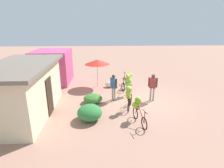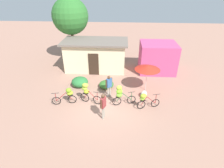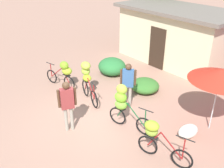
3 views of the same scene
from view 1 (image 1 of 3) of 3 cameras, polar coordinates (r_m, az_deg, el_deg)
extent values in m
plane|color=#A57764|center=(12.01, 8.35, -5.04)|extent=(60.00, 60.00, 0.00)
cube|color=beige|center=(10.79, -25.63, -2.02)|extent=(5.44, 2.63, 2.60)
cube|color=#72665B|center=(10.44, -26.66, 5.12)|extent=(5.94, 3.13, 0.16)
cube|color=#332319|center=(10.44, -18.64, -3.55)|extent=(0.90, 0.06, 2.00)
cube|color=#CB477C|center=(16.00, -17.83, 5.12)|extent=(3.20, 2.80, 2.63)
ellipsoid|color=#2C7437|center=(9.56, -6.88, -8.70)|extent=(1.31, 1.25, 0.79)
ellipsoid|color=#38722C|center=(11.55, -5.87, -4.45)|extent=(1.16, 1.15, 0.54)
cylinder|color=beige|center=(14.21, -4.51, 3.13)|extent=(0.04, 0.04, 2.04)
cone|color=red|center=(14.00, -4.60, 6.77)|extent=(1.87, 1.87, 0.35)
torus|color=black|center=(8.85, 9.86, -11.87)|extent=(0.61, 0.19, 0.61)
torus|color=black|center=(9.69, 7.18, -8.91)|extent=(0.61, 0.19, 0.61)
cylinder|color=maroon|center=(9.41, 7.69, -7.83)|extent=(0.40, 0.13, 0.60)
cylinder|color=maroon|center=(8.98, 9.02, -9.24)|extent=(0.70, 0.20, 0.61)
cylinder|color=black|center=(8.56, 10.08, -8.37)|extent=(0.49, 0.14, 0.03)
cylinder|color=maroon|center=(8.70, 9.97, -10.15)|extent=(0.04, 0.04, 0.60)
cube|color=black|center=(9.46, 7.51, -7.38)|extent=(0.38, 0.22, 0.02)
ellipsoid|color=#94B32C|center=(9.37, 7.37, -6.44)|extent=(0.55, 0.51, 0.33)
ellipsoid|color=#76A924|center=(9.26, 8.01, -4.99)|extent=(0.46, 0.42, 0.33)
torus|color=black|center=(11.25, 5.80, -4.75)|extent=(0.65, 0.22, 0.66)
torus|color=black|center=(10.38, 5.13, -6.77)|extent=(0.65, 0.22, 0.66)
cylinder|color=maroon|center=(10.41, 5.31, -4.88)|extent=(0.36, 0.13, 0.62)
cylinder|color=maroon|center=(10.85, 5.64, -3.91)|extent=(0.63, 0.21, 0.63)
cylinder|color=black|center=(11.03, 5.90, -1.82)|extent=(0.49, 0.16, 0.03)
cylinder|color=maroon|center=(11.14, 5.85, -3.30)|extent=(0.04, 0.04, 0.61)
cube|color=black|center=(10.32, 5.26, -4.74)|extent=(0.38, 0.23, 0.02)
ellipsoid|color=#98B227|center=(10.33, 5.11, -3.88)|extent=(0.39, 0.31, 0.26)
ellipsoid|color=#98BC3C|center=(10.12, 5.04, -2.84)|extent=(0.39, 0.31, 0.34)
ellipsoid|color=#9BB537|center=(10.09, 5.19, -1.39)|extent=(0.47, 0.40, 0.30)
torus|color=black|center=(13.37, 3.44, -0.99)|extent=(0.62, 0.21, 0.62)
torus|color=black|center=(12.49, 5.11, -2.44)|extent=(0.62, 0.21, 0.62)
cylinder|color=#19592D|center=(12.54, 4.84, -0.83)|extent=(0.38, 0.14, 0.64)
cylinder|color=#19592D|center=(12.98, 3.99, -0.14)|extent=(0.67, 0.21, 0.65)
cylinder|color=black|center=(13.18, 3.49, 1.53)|extent=(0.49, 0.16, 0.03)
cylinder|color=#19592D|center=(13.27, 3.47, 0.26)|extent=(0.04, 0.04, 0.61)
cube|color=black|center=(12.46, 4.97, -0.82)|extent=(0.38, 0.23, 0.02)
ellipsoid|color=#76B639|center=(12.46, 5.03, 0.05)|extent=(0.52, 0.48, 0.34)
ellipsoid|color=#73C328|center=(12.38, 5.16, 1.24)|extent=(0.47, 0.40, 0.34)
ellipsoid|color=#99BA36|center=(12.29, 4.98, 2.39)|extent=(0.42, 0.36, 0.32)
torus|color=black|center=(14.91, 3.87, 1.00)|extent=(0.59, 0.21, 0.60)
torus|color=black|center=(14.03, 5.43, -0.15)|extent=(0.59, 0.21, 0.60)
cylinder|color=maroon|center=(14.09, 5.17, 1.22)|extent=(0.38, 0.14, 0.62)
cylinder|color=maroon|center=(14.53, 4.39, 1.76)|extent=(0.66, 0.22, 0.62)
cylinder|color=black|center=(14.72, 3.93, 3.55)|extent=(0.49, 0.17, 0.03)
cylinder|color=maroon|center=(14.81, 3.90, 2.27)|extent=(0.04, 0.04, 0.69)
cube|color=black|center=(14.02, 5.30, 1.26)|extent=(0.38, 0.23, 0.02)
ellipsoid|color=#8DB63A|center=(13.93, 5.23, 1.88)|extent=(0.45, 0.42, 0.32)
ellipsoid|color=#9DC32E|center=(13.92, 5.52, 2.86)|extent=(0.50, 0.45, 0.28)
ellipsoid|color=silver|center=(14.24, -0.71, -0.13)|extent=(0.56, 0.77, 0.44)
cylinder|color=gray|center=(12.01, 12.62, -3.12)|extent=(0.11, 0.11, 0.85)
cylinder|color=gray|center=(12.03, 11.77, -3.03)|extent=(0.11, 0.11, 0.85)
cube|color=maroon|center=(11.77, 12.44, 0.36)|extent=(0.34, 0.45, 0.67)
cylinder|color=#4C3321|center=(11.73, 13.66, 0.39)|extent=(0.08, 0.08, 0.60)
cylinder|color=#4C3321|center=(11.79, 11.25, 0.65)|extent=(0.08, 0.08, 0.60)
sphere|color=#4C3321|center=(11.64, 12.59, 2.47)|extent=(0.23, 0.23, 0.23)
cylinder|color=gray|center=(11.85, 0.17, -3.02)|extent=(0.11, 0.11, 0.82)
cylinder|color=gray|center=(11.73, 0.80, -3.25)|extent=(0.11, 0.11, 0.82)
cube|color=#33598C|center=(11.54, 0.49, 0.28)|extent=(0.43, 0.42, 0.65)
cylinder|color=#4C3321|center=(11.70, -0.37, 0.70)|extent=(0.08, 0.08, 0.59)
cylinder|color=#4C3321|center=(11.36, 1.39, 0.16)|extent=(0.08, 0.08, 0.59)
sphere|color=#4C3321|center=(11.41, 0.50, 2.37)|extent=(0.22, 0.22, 0.22)
camera|label=2|loc=(16.80, 45.13, 22.24)|focal=28.66mm
camera|label=3|loc=(17.88, 19.01, 18.71)|focal=40.60mm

